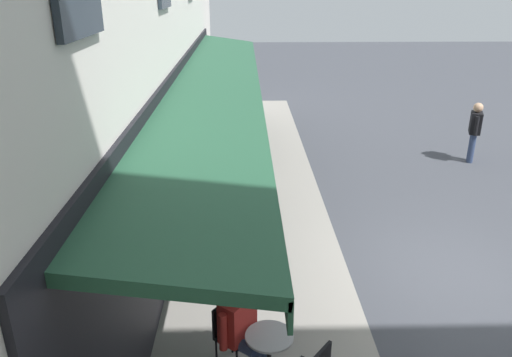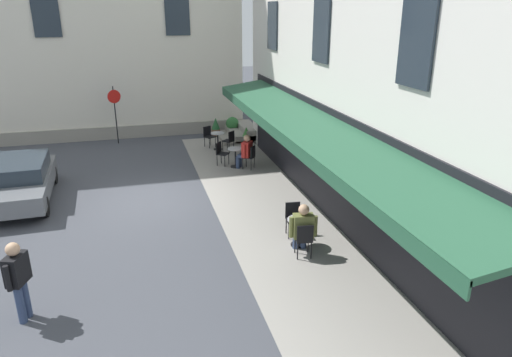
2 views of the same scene
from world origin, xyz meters
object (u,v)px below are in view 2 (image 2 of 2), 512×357
object	(u,v)px
cafe_table_streetside	(299,228)
potted_plant_under_sign	(246,136)
potted_plant_entrance_left	(232,125)
cafe_table_mid_terrace	(235,155)
no_parking_sign	(115,104)
cafe_chair_black_back_row	(221,152)
cafe_chair_black_corner_right	(230,139)
cafe_chair_black_corner_left	(251,155)
potted_plant_mid_terrace	(216,127)
cafe_chair_black_near_door	(209,135)
cafe_chair_black_under_awning	(293,216)
walking_pedestrian_in_black	(18,276)
cafe_chair_black_kerbside	(304,238)
cafe_table_near_entrance	(218,139)
seated_patron_in_red	(245,151)
seated_companion_in_olive	(303,227)
parked_car_grey	(20,180)

from	to	relation	value
cafe_table_streetside	potted_plant_under_sign	world-z (taller)	potted_plant_under_sign
cafe_table_streetside	potted_plant_entrance_left	size ratio (longest dim) A/B	0.86
cafe_table_mid_terrace	no_parking_sign	world-z (taller)	no_parking_sign
cafe_chair_black_back_row	cafe_table_streetside	distance (m)	7.10
cafe_chair_black_back_row	potted_plant_entrance_left	distance (m)	4.74
cafe_chair_black_corner_right	cafe_chair_black_corner_left	distance (m)	2.48
cafe_chair_black_corner_right	cafe_table_mid_terrace	world-z (taller)	cafe_chair_black_corner_right
cafe_table_streetside	potted_plant_mid_terrace	distance (m)	11.59
cafe_chair_black_near_door	cafe_chair_black_back_row	size ratio (longest dim) A/B	1.00
potted_plant_entrance_left	potted_plant_mid_terrace	bearing A→B (deg)	89.32
cafe_chair_black_under_awning	potted_plant_entrance_left	distance (m)	10.98
no_parking_sign	potted_plant_under_sign	size ratio (longest dim) A/B	3.32
cafe_chair_black_back_row	walking_pedestrian_in_black	size ratio (longest dim) A/B	0.54
cafe_chair_black_kerbside	cafe_chair_black_under_awning	bearing A→B (deg)	-7.41
cafe_table_near_entrance	cafe_table_mid_terrace	bearing A→B (deg)	-175.34
potted_plant_mid_terrace	cafe_chair_black_under_awning	bearing A→B (deg)	-179.55
cafe_chair_black_corner_right	cafe_chair_black_corner_left	size ratio (longest dim) A/B	1.00
cafe_chair_black_under_awning	cafe_table_near_entrance	bearing A→B (deg)	2.88
seated_patron_in_red	potted_plant_entrance_left	world-z (taller)	seated_patron_in_red
potted_plant_under_sign	potted_plant_entrance_left	bearing A→B (deg)	8.22
cafe_chair_black_near_door	cafe_chair_black_corner_right	size ratio (longest dim) A/B	1.00
seated_companion_in_olive	no_parking_sign	xyz separation A→B (m)	(11.80, 4.51, 1.07)
potted_plant_under_sign	cafe_chair_black_kerbside	bearing A→B (deg)	173.68
cafe_chair_black_corner_left	seated_patron_in_red	xyz separation A→B (m)	(0.13, 0.17, 0.16)
no_parking_sign	parked_car_grey	bearing A→B (deg)	155.08
parked_car_grey	cafe_chair_black_under_awning	bearing A→B (deg)	-120.83
cafe_chair_black_near_door	potted_plant_entrance_left	world-z (taller)	cafe_chair_black_near_door
potted_plant_entrance_left	potted_plant_under_sign	distance (m)	1.80
cafe_chair_black_near_door	seated_companion_in_olive	bearing A→B (deg)	-176.58
cafe_chair_black_near_door	seated_companion_in_olive	distance (m)	10.21
cafe_chair_black_corner_right	potted_plant_mid_terrace	bearing A→B (deg)	1.62
seated_companion_in_olive	cafe_chair_black_under_awning	bearing A→B (deg)	-7.20
cafe_table_mid_terrace	potted_plant_entrance_left	xyz separation A→B (m)	(4.91, -0.96, -0.01)
cafe_chair_black_back_row	potted_plant_under_sign	size ratio (longest dim) A/B	1.16
cafe_chair_black_corner_left	cafe_chair_black_kerbside	distance (m)	6.94
cafe_chair_black_under_awning	cafe_chair_black_near_door	bearing A→B (deg)	4.62
cafe_table_near_entrance	walking_pedestrian_in_black	distance (m)	12.25
cafe_table_near_entrance	parked_car_grey	distance (m)	8.21
cafe_chair_black_under_awning	potted_plant_mid_terrace	bearing A→B (deg)	0.45
cafe_chair_black_corner_right	cafe_chair_black_kerbside	bearing A→B (deg)	179.04
potted_plant_mid_terrace	parked_car_grey	xyz separation A→B (m)	(-6.46, 7.46, 0.28)
cafe_chair_black_corner_left	cafe_table_streetside	distance (m)	6.31
cafe_table_near_entrance	cafe_chair_black_corner_right	world-z (taller)	cafe_chair_black_corner_right
seated_patron_in_red	potted_plant_under_sign	distance (m)	3.51
cafe_table_mid_terrace	seated_companion_in_olive	world-z (taller)	seated_companion_in_olive
potted_plant_entrance_left	cafe_table_streetside	bearing A→B (deg)	176.02
cafe_table_mid_terrace	potted_plant_entrance_left	distance (m)	5.00
potted_plant_under_sign	parked_car_grey	xyz separation A→B (m)	(-4.67, 8.54, 0.33)
cafe_chair_black_kerbside	walking_pedestrian_in_black	bearing A→B (deg)	97.95
cafe_chair_black_corner_right	cafe_table_streetside	distance (m)	8.76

